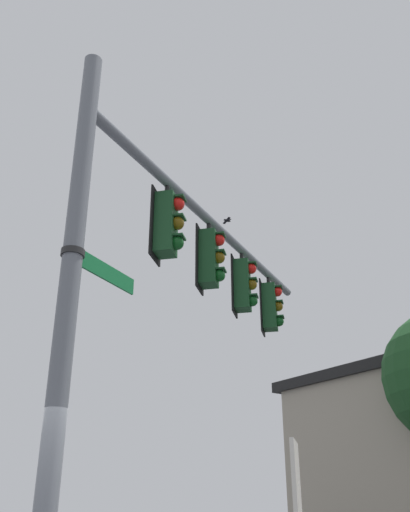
% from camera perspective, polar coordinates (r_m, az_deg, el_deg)
% --- Properties ---
extents(signal_pole, '(0.25, 0.25, 7.34)m').
position_cam_1_polar(signal_pole, '(6.67, -13.77, -4.80)').
color(signal_pole, slate).
rests_on(signal_pole, ground).
extents(mast_arm, '(7.67, 2.20, 0.17)m').
position_cam_1_polar(mast_arm, '(10.82, 1.26, 2.86)').
color(mast_arm, slate).
extents(traffic_light_nearest_pole, '(0.54, 0.49, 1.31)m').
position_cam_1_polar(traffic_light_nearest_pole, '(9.00, -3.85, 3.25)').
color(traffic_light_nearest_pole, black).
extents(traffic_light_mid_inner, '(0.54, 0.49, 1.31)m').
position_cam_1_polar(traffic_light_mid_inner, '(10.18, 0.50, -0.22)').
color(traffic_light_mid_inner, black).
extents(traffic_light_mid_outer, '(0.54, 0.49, 1.31)m').
position_cam_1_polar(traffic_light_mid_outer, '(11.43, 3.91, -2.95)').
color(traffic_light_mid_outer, black).
extents(traffic_light_arm_end, '(0.54, 0.49, 1.31)m').
position_cam_1_polar(traffic_light_arm_end, '(12.73, 6.66, -5.12)').
color(traffic_light_arm_end, black).
extents(street_name_sign, '(1.37, 0.48, 0.22)m').
position_cam_1_polar(street_name_sign, '(7.18, -11.31, -0.85)').
color(street_name_sign, '#147238').
extents(bird_flying, '(0.28, 0.25, 0.11)m').
position_cam_1_polar(bird_flying, '(13.80, 2.25, 3.63)').
color(bird_flying, black).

